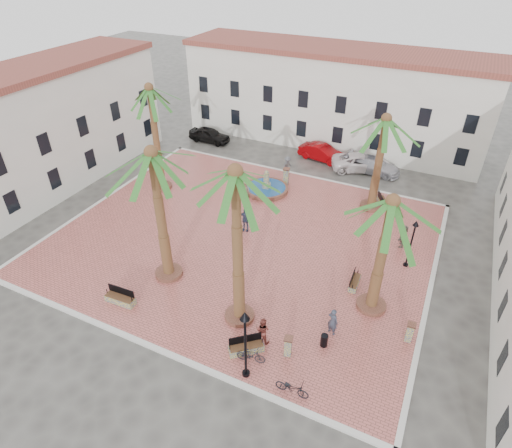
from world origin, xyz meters
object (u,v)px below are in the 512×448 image
at_px(bench_e, 354,282).
at_px(bench_ne, 382,202).
at_px(palm_e, 390,216).
at_px(lamppost_e, 413,236).
at_px(bicycle_a, 292,388).
at_px(bollard_e, 410,332).
at_px(bicycle_b, 251,356).
at_px(pedestrian_fountain_a, 245,190).
at_px(bench_se, 246,348).
at_px(palm_ne, 384,130).
at_px(car_black, 209,135).
at_px(pedestrian_north, 287,166).
at_px(palm_nw, 150,99).
at_px(bollard_n, 286,176).
at_px(car_red, 322,153).
at_px(pedestrian_fountain_b, 245,219).
at_px(bollard_se, 288,346).
at_px(cyclist_b, 263,330).
at_px(car_silver, 373,165).
at_px(cyclist_a, 333,321).
at_px(bench_s, 120,299).
at_px(pedestrian_east, 403,236).
at_px(litter_bin, 324,340).
at_px(palm_sw, 153,168).
at_px(lamppost_s, 245,334).
at_px(fountain, 266,188).
at_px(car_white, 361,162).

distance_m(bench_e, bench_ne, 10.41).
height_order(palm_e, lamppost_e, palm_e).
bearing_deg(lamppost_e, bicycle_a, -105.08).
bearing_deg(bicycle_a, bollard_e, -38.77).
relative_size(lamppost_e, bicycle_b, 2.35).
bearing_deg(pedestrian_fountain_a, bench_se, -76.75).
bearing_deg(palm_ne, car_black, 162.38).
xyz_separation_m(bicycle_a, pedestrian_north, (-8.76, 20.80, 0.45)).
relative_size(palm_nw, palm_e, 1.17).
bearing_deg(bench_e, bollard_n, 38.60).
height_order(palm_nw, car_red, palm_nw).
bearing_deg(bollard_e, bench_e, 141.00).
distance_m(palm_e, bench_e, 6.50).
bearing_deg(palm_e, pedestrian_fountain_b, 159.72).
xyz_separation_m(bollard_se, pedestrian_fountain_a, (-9.28, 13.36, 0.11)).
distance_m(cyclist_b, car_silver, 22.62).
height_order(cyclist_a, pedestrian_fountain_b, pedestrian_fountain_b).
bearing_deg(pedestrian_fountain_a, car_red, 57.60).
xyz_separation_m(lamppost_e, pedestrian_fountain_b, (-11.49, -0.98, -1.48)).
bearing_deg(bench_ne, palm_e, 162.36).
xyz_separation_m(bench_s, car_red, (4.56, 24.12, 0.33)).
distance_m(palm_e, bicycle_b, 10.06).
xyz_separation_m(palm_ne, cyclist_a, (1.09, -14.06, -5.65)).
height_order(cyclist_a, pedestrian_east, cyclist_a).
bearing_deg(cyclist_a, bench_se, 64.12).
distance_m(litter_bin, cyclist_a, 1.15).
xyz_separation_m(bollard_se, litter_bin, (1.52, 1.39, -0.27)).
relative_size(bench_se, bollard_e, 1.43).
bearing_deg(bicycle_a, palm_nw, 50.76).
bearing_deg(pedestrian_fountain_a, bicycle_a, -69.99).
distance_m(palm_sw, bicycle_b, 11.30).
bearing_deg(car_red, bench_e, -143.87).
bearing_deg(pedestrian_fountain_a, bench_s, -108.69).
xyz_separation_m(pedestrian_fountain_b, pedestrian_north, (-0.56, 9.56, -0.06)).
xyz_separation_m(bench_ne, bollard_e, (4.25, -13.47, 0.38)).
bearing_deg(bench_s, pedestrian_east, 39.66).
bearing_deg(bench_se, pedestrian_east, 26.07).
bearing_deg(pedestrian_north, palm_sw, -170.51).
height_order(lamppost_e, car_black, lamppost_e).
bearing_deg(bench_e, cyclist_b, 150.73).
bearing_deg(lamppost_s, car_silver, 88.72).
xyz_separation_m(palm_nw, car_silver, (15.73, 10.99, -7.18)).
height_order(fountain, pedestrian_east, fountain).
xyz_separation_m(bollard_se, pedestrian_fountain_b, (-7.15, 9.18, 0.30)).
bearing_deg(pedestrian_fountain_a, palm_sw, -104.24).
height_order(palm_sw, lamppost_s, palm_sw).
relative_size(fountain, bollard_e, 3.00).
height_order(bench_s, pedestrian_fountain_a, pedestrian_fountain_a).
height_order(bollard_e, litter_bin, bollard_e).
bearing_deg(cyclist_b, car_white, -89.01).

